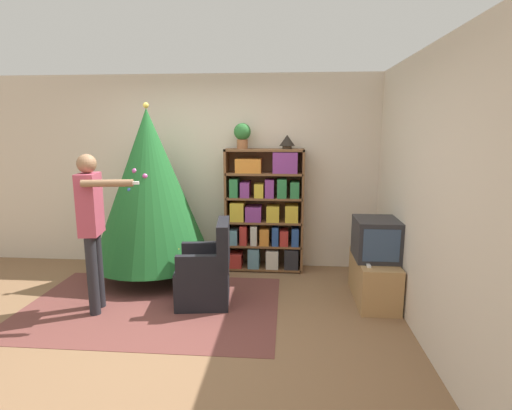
# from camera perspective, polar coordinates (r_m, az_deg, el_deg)

# --- Properties ---
(ground_plane) EXTENTS (14.00, 14.00, 0.00)m
(ground_plane) POSITION_cam_1_polar(r_m,az_deg,el_deg) (4.14, -10.93, -16.51)
(ground_plane) COLOR #846042
(wall_back) EXTENTS (8.00, 0.10, 2.60)m
(wall_back) POSITION_cam_1_polar(r_m,az_deg,el_deg) (5.55, -6.22, 4.71)
(wall_back) COLOR beige
(wall_back) RESTS_ON ground_plane
(wall_right) EXTENTS (0.10, 8.00, 2.60)m
(wall_right) POSITION_cam_1_polar(r_m,az_deg,el_deg) (3.79, 23.74, 0.99)
(wall_right) COLOR beige
(wall_right) RESTS_ON ground_plane
(area_rug) EXTENTS (2.72, 1.81, 0.01)m
(area_rug) POSITION_cam_1_polar(r_m,az_deg,el_deg) (4.59, -14.63, -13.77)
(area_rug) COLOR brown
(area_rug) RESTS_ON ground_plane
(bookshelf) EXTENTS (1.03, 0.32, 1.63)m
(bookshelf) POSITION_cam_1_polar(r_m,az_deg,el_deg) (5.31, 1.30, -1.09)
(bookshelf) COLOR brown
(bookshelf) RESTS_ON ground_plane
(tv_stand) EXTENTS (0.41, 0.90, 0.49)m
(tv_stand) POSITION_cam_1_polar(r_m,az_deg,el_deg) (4.70, 16.46, -10.10)
(tv_stand) COLOR tan
(tv_stand) RESTS_ON ground_plane
(television) EXTENTS (0.46, 0.53, 0.44)m
(television) POSITION_cam_1_polar(r_m,az_deg,el_deg) (4.56, 16.78, -4.65)
(television) COLOR #28282D
(television) RESTS_ON tv_stand
(game_remote) EXTENTS (0.04, 0.12, 0.02)m
(game_remote) POSITION_cam_1_polar(r_m,az_deg,el_deg) (4.34, 15.74, -8.25)
(game_remote) COLOR white
(game_remote) RESTS_ON tv_stand
(christmas_tree) EXTENTS (1.49, 1.49, 2.20)m
(christmas_tree) POSITION_cam_1_polar(r_m,az_deg,el_deg) (5.15, -14.91, 2.52)
(christmas_tree) COLOR #4C3323
(christmas_tree) RESTS_ON ground_plane
(armchair) EXTENTS (0.63, 0.62, 0.92)m
(armchair) POSITION_cam_1_polar(r_m,az_deg,el_deg) (4.45, -7.05, -9.85)
(armchair) COLOR black
(armchair) RESTS_ON ground_plane
(standing_person) EXTENTS (0.68, 0.46, 1.65)m
(standing_person) POSITION_cam_1_polar(r_m,az_deg,el_deg) (4.37, -22.38, -2.04)
(standing_person) COLOR #232328
(standing_person) RESTS_ON ground_plane
(potted_plant) EXTENTS (0.22, 0.22, 0.33)m
(potted_plant) POSITION_cam_1_polar(r_m,az_deg,el_deg) (5.23, -1.97, 10.11)
(potted_plant) COLOR #935B38
(potted_plant) RESTS_ON bookshelf
(table_lamp) EXTENTS (0.20, 0.20, 0.18)m
(table_lamp) POSITION_cam_1_polar(r_m,az_deg,el_deg) (5.20, 4.47, 9.10)
(table_lamp) COLOR #473828
(table_lamp) RESTS_ON bookshelf
(book_pile_near_tree) EXTENTS (0.19, 0.15, 0.05)m
(book_pile_near_tree) POSITION_cam_1_polar(r_m,az_deg,el_deg) (5.05, -9.72, -10.99)
(book_pile_near_tree) COLOR #843889
(book_pile_near_tree) RESTS_ON ground_plane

